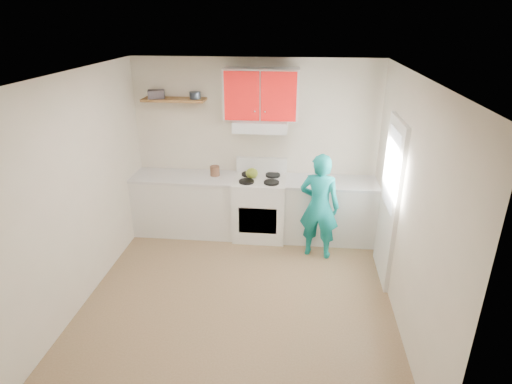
# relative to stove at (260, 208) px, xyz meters

# --- Properties ---
(floor) EXTENTS (3.80, 3.80, 0.00)m
(floor) POSITION_rel_stove_xyz_m (-0.10, -1.57, -0.46)
(floor) COLOR brown
(floor) RESTS_ON ground
(ceiling) EXTENTS (3.60, 3.80, 0.04)m
(ceiling) POSITION_rel_stove_xyz_m (-0.10, -1.57, 2.14)
(ceiling) COLOR white
(ceiling) RESTS_ON floor
(back_wall) EXTENTS (3.60, 0.04, 2.60)m
(back_wall) POSITION_rel_stove_xyz_m (-0.10, 0.32, 0.84)
(back_wall) COLOR beige
(back_wall) RESTS_ON floor
(front_wall) EXTENTS (3.60, 0.04, 2.60)m
(front_wall) POSITION_rel_stove_xyz_m (-0.10, -3.47, 0.84)
(front_wall) COLOR beige
(front_wall) RESTS_ON floor
(left_wall) EXTENTS (0.04, 3.80, 2.60)m
(left_wall) POSITION_rel_stove_xyz_m (-1.90, -1.57, 0.84)
(left_wall) COLOR beige
(left_wall) RESTS_ON floor
(right_wall) EXTENTS (0.04, 3.80, 2.60)m
(right_wall) POSITION_rel_stove_xyz_m (1.70, -1.57, 0.84)
(right_wall) COLOR beige
(right_wall) RESTS_ON floor
(door) EXTENTS (0.05, 0.85, 2.05)m
(door) POSITION_rel_stove_xyz_m (1.68, -0.88, 0.56)
(door) COLOR white
(door) RESTS_ON floor
(door_glass) EXTENTS (0.01, 0.55, 0.95)m
(door_glass) POSITION_rel_stove_xyz_m (1.65, -0.88, 0.99)
(door_glass) COLOR white
(door_glass) RESTS_ON door
(counter_left) EXTENTS (1.52, 0.60, 0.90)m
(counter_left) POSITION_rel_stove_xyz_m (-1.14, 0.02, -0.01)
(counter_left) COLOR silver
(counter_left) RESTS_ON floor
(counter_right) EXTENTS (1.32, 0.60, 0.90)m
(counter_right) POSITION_rel_stove_xyz_m (1.04, 0.02, -0.01)
(counter_right) COLOR silver
(counter_right) RESTS_ON floor
(stove) EXTENTS (0.76, 0.65, 0.92)m
(stove) POSITION_rel_stove_xyz_m (0.00, 0.00, 0.00)
(stove) COLOR white
(stove) RESTS_ON floor
(range_hood) EXTENTS (0.76, 0.44, 0.15)m
(range_hood) POSITION_rel_stove_xyz_m (0.00, 0.10, 1.24)
(range_hood) COLOR silver
(range_hood) RESTS_ON back_wall
(upper_cabinets) EXTENTS (1.02, 0.33, 0.70)m
(upper_cabinets) POSITION_rel_stove_xyz_m (0.00, 0.16, 1.66)
(upper_cabinets) COLOR red
(upper_cabinets) RESTS_ON back_wall
(shelf) EXTENTS (0.90, 0.30, 0.04)m
(shelf) POSITION_rel_stove_xyz_m (-1.25, 0.18, 1.56)
(shelf) COLOR brown
(shelf) RESTS_ON back_wall
(books) EXTENTS (0.26, 0.22, 0.12)m
(books) POSITION_rel_stove_xyz_m (-1.49, 0.14, 1.64)
(books) COLOR #3E373E
(books) RESTS_ON shelf
(tin) EXTENTS (0.19, 0.19, 0.10)m
(tin) POSITION_rel_stove_xyz_m (-0.94, 0.17, 1.63)
(tin) COLOR #333D4C
(tin) RESTS_ON shelf
(kettle) EXTENTS (0.23, 0.23, 0.15)m
(kettle) POSITION_rel_stove_xyz_m (-0.12, 0.03, 0.54)
(kettle) COLOR olive
(kettle) RESTS_ON stove
(crock) EXTENTS (0.17, 0.17, 0.17)m
(crock) POSITION_rel_stove_xyz_m (-0.68, 0.08, 0.52)
(crock) COLOR #533424
(crock) RESTS_ON counter_left
(cutting_board) EXTENTS (0.39, 0.33, 0.02)m
(cutting_board) POSITION_rel_stove_xyz_m (0.70, -0.00, 0.45)
(cutting_board) COLOR olive
(cutting_board) RESTS_ON counter_right
(silicone_mat) EXTENTS (0.34, 0.29, 0.01)m
(silicone_mat) POSITION_rel_stove_xyz_m (1.40, 0.01, 0.44)
(silicone_mat) COLOR red
(silicone_mat) RESTS_ON counter_right
(person) EXTENTS (0.61, 0.47, 1.49)m
(person) POSITION_rel_stove_xyz_m (0.85, -0.48, 0.29)
(person) COLOR #0E8282
(person) RESTS_ON floor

